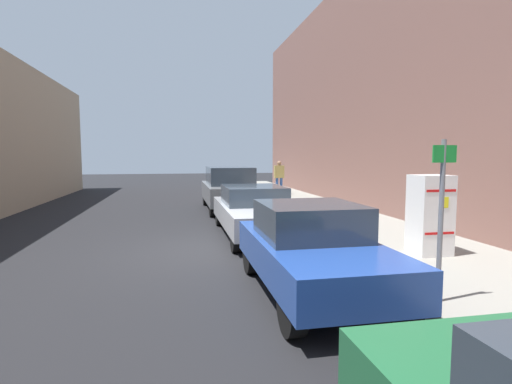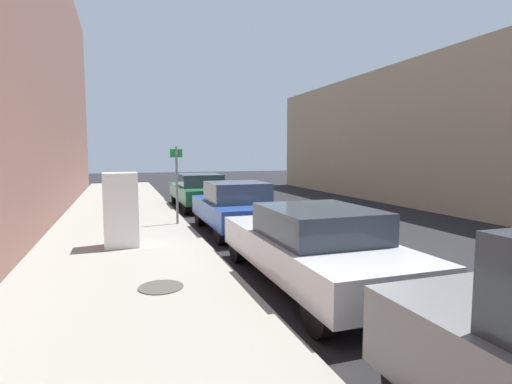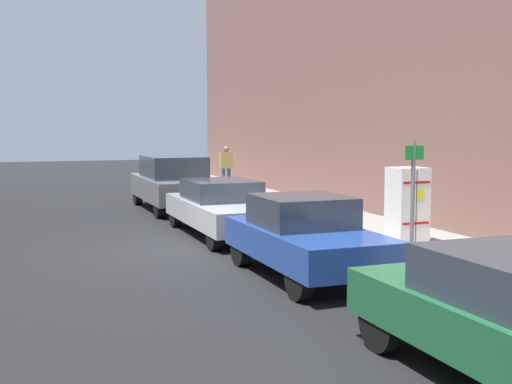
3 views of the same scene
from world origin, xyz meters
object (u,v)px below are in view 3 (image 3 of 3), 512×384
object	(u,v)px
pedestrian_walking_far	(226,164)
parked_hatchback_blue	(305,236)
discarded_refrigerator	(407,206)
parked_suv_gray	(173,182)
street_sign_post	(413,200)
parked_sedan_silver	(223,207)

from	to	relation	value
pedestrian_walking_far	parked_hatchback_blue	xyz separation A→B (m)	(3.20, 14.37, -0.46)
discarded_refrigerator	parked_suv_gray	xyz separation A→B (m)	(3.08, -8.71, -0.08)
street_sign_post	parked_suv_gray	distance (m)	11.33
street_sign_post	parked_sedan_silver	xyz separation A→B (m)	(1.49, -5.91, -0.75)
street_sign_post	pedestrian_walking_far	bearing A→B (deg)	-96.30
parked_suv_gray	parked_hatchback_blue	size ratio (longest dim) A/B	1.20
street_sign_post	parked_hatchback_blue	world-z (taller)	street_sign_post
street_sign_post	parked_sedan_silver	world-z (taller)	street_sign_post
street_sign_post	pedestrian_walking_far	distance (m)	15.57
street_sign_post	parked_suv_gray	size ratio (longest dim) A/B	0.49
discarded_refrigerator	street_sign_post	xyz separation A→B (m)	(1.59, 2.50, 0.46)
parked_suv_gray	parked_hatchback_blue	bearing A→B (deg)	90.00
pedestrian_walking_far	parked_sedan_silver	bearing A→B (deg)	-101.36
street_sign_post	parked_suv_gray	world-z (taller)	street_sign_post
parked_suv_gray	parked_hatchback_blue	distance (m)	10.11
parked_sedan_silver	parked_hatchback_blue	bearing A→B (deg)	90.00
parked_suv_gray	parked_hatchback_blue	world-z (taller)	parked_suv_gray
parked_sedan_silver	parked_hatchback_blue	world-z (taller)	parked_hatchback_blue
discarded_refrigerator	parked_sedan_silver	size ratio (longest dim) A/B	0.35
street_sign_post	parked_hatchback_blue	size ratio (longest dim) A/B	0.59
discarded_refrigerator	pedestrian_walking_far	bearing A→B (deg)	-90.54
street_sign_post	pedestrian_walking_far	xyz separation A→B (m)	(-1.71, -15.47, -0.26)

